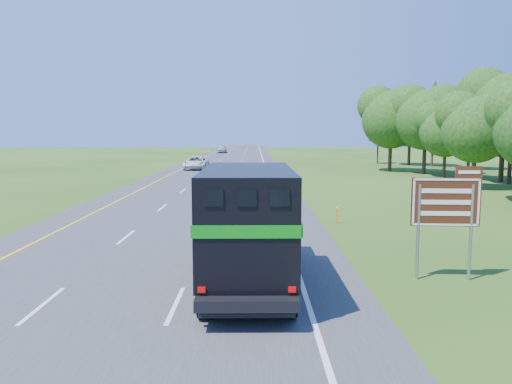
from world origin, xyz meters
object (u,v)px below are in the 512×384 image
exit_sign (447,207)px  horse_truck (248,222)px  white_suv (196,163)px  far_car (222,149)px

exit_sign → horse_truck: bearing=-171.5°
exit_sign → white_suv: bearing=109.3°
far_car → horse_truck: bearing=-82.3°
horse_truck → white_suv: bearing=98.2°
white_suv → far_car: 52.23m
horse_truck → exit_sign: (6.37, 0.55, 0.40)m
horse_truck → white_suv: horse_truck is taller
far_car → exit_sign: size_ratio=1.32×
horse_truck → white_suv: (-7.29, 49.05, -1.12)m
white_suv → exit_sign: bearing=-72.4°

